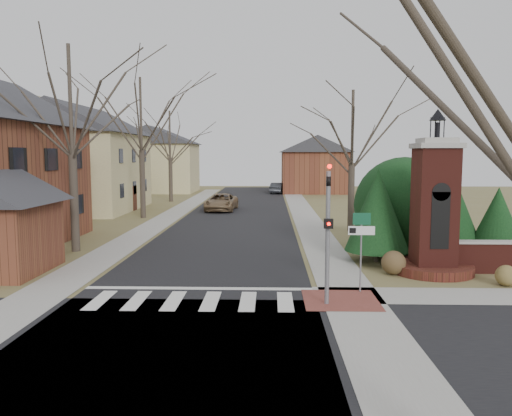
{
  "coord_description": "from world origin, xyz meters",
  "views": [
    {
      "loc": [
        2.51,
        -14.79,
        4.71
      ],
      "look_at": [
        1.91,
        6.0,
        2.48
      ],
      "focal_mm": 35.0,
      "sensor_mm": 36.0,
      "label": 1
    }
  ],
  "objects_px": {
    "pickup_truck": "(221,202)",
    "brick_gate_monument": "(434,219)",
    "sign_post": "(361,236)",
    "distant_car": "(278,188)",
    "traffic_signal_pole": "(328,223)"
  },
  "relations": [
    {
      "from": "brick_gate_monument",
      "to": "distant_car",
      "type": "xyz_separation_m",
      "value": [
        -5.6,
        40.87,
        -1.51
      ]
    },
    {
      "from": "pickup_truck",
      "to": "brick_gate_monument",
      "type": "bearing_deg",
      "value": -60.72
    },
    {
      "from": "traffic_signal_pole",
      "to": "distant_car",
      "type": "relative_size",
      "value": 1.13
    },
    {
      "from": "traffic_signal_pole",
      "to": "distant_car",
      "type": "distance_m",
      "value": 45.34
    },
    {
      "from": "brick_gate_monument",
      "to": "distant_car",
      "type": "height_order",
      "value": "brick_gate_monument"
    },
    {
      "from": "sign_post",
      "to": "pickup_truck",
      "type": "distance_m",
      "value": 26.0
    },
    {
      "from": "sign_post",
      "to": "brick_gate_monument",
      "type": "xyz_separation_m",
      "value": [
        3.41,
        3.01,
        0.22
      ]
    },
    {
      "from": "traffic_signal_pole",
      "to": "sign_post",
      "type": "height_order",
      "value": "traffic_signal_pole"
    },
    {
      "from": "brick_gate_monument",
      "to": "distant_car",
      "type": "bearing_deg",
      "value": 97.8
    },
    {
      "from": "sign_post",
      "to": "distant_car",
      "type": "distance_m",
      "value": 43.95
    },
    {
      "from": "brick_gate_monument",
      "to": "sign_post",
      "type": "bearing_deg",
      "value": -138.58
    },
    {
      "from": "traffic_signal_pole",
      "to": "brick_gate_monument",
      "type": "relative_size",
      "value": 0.69
    },
    {
      "from": "pickup_truck",
      "to": "distant_car",
      "type": "relative_size",
      "value": 1.28
    },
    {
      "from": "traffic_signal_pole",
      "to": "distant_car",
      "type": "xyz_separation_m",
      "value": [
        -0.9,
        45.29,
        -1.93
      ]
    },
    {
      "from": "brick_gate_monument",
      "to": "pickup_truck",
      "type": "relative_size",
      "value": 1.27
    }
  ]
}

